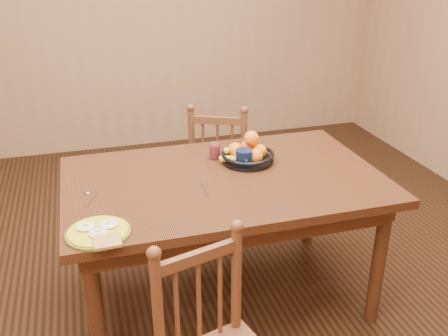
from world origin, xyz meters
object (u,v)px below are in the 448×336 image
object	(u,v)px
breakfast_plate	(99,232)
fruit_bowl	(247,154)
coffee_mug	(245,159)
chair_far	(221,168)
dining_table	(224,192)

from	to	relation	value
breakfast_plate	fruit_bowl	size ratio (longest dim) A/B	0.99
breakfast_plate	coffee_mug	xyz separation A→B (m)	(0.78, 0.47, 0.04)
chair_far	dining_table	bearing A→B (deg)	99.55
dining_table	breakfast_plate	xyz separation A→B (m)	(-0.65, -0.39, 0.10)
coffee_mug	fruit_bowl	world-z (taller)	fruit_bowl
dining_table	fruit_bowl	world-z (taller)	fruit_bowl
breakfast_plate	coffee_mug	distance (m)	0.91
dining_table	breakfast_plate	bearing A→B (deg)	-149.15
chair_far	fruit_bowl	size ratio (longest dim) A/B	3.11
dining_table	chair_far	size ratio (longest dim) A/B	1.77
chair_far	coffee_mug	world-z (taller)	chair_far
chair_far	breakfast_plate	world-z (taller)	chair_far
fruit_bowl	chair_far	bearing A→B (deg)	87.48
dining_table	fruit_bowl	distance (m)	0.27
dining_table	chair_far	xyz separation A→B (m)	(0.20, 0.77, -0.23)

